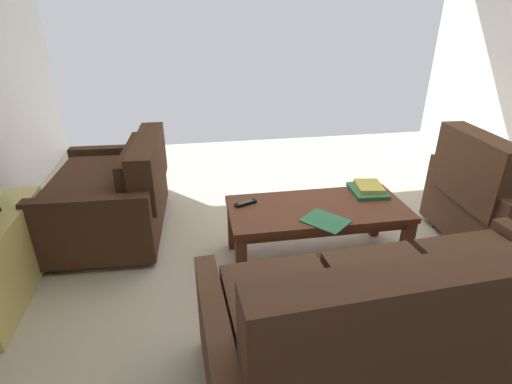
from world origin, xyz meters
TOP-DOWN VIEW (x-y plane):
  - ground_plane at (0.00, 0.00)m, footprint 5.11×5.44m
  - sofa_main at (-0.01, 1.25)m, footprint 1.86×0.90m
  - loveseat_near at (1.52, -0.48)m, footprint 0.88×1.18m
  - coffee_table at (0.06, 0.16)m, footprint 1.24×0.57m
  - armchair_side at (-1.33, 0.21)m, footprint 0.84×0.97m
  - book_stack at (-0.38, -0.01)m, footprint 0.26×0.30m
  - tv_remote at (0.55, 0.04)m, footprint 0.16×0.10m
  - loose_magazine at (0.08, 0.37)m, footprint 0.34×0.35m

SIDE VIEW (x-z plane):
  - ground_plane at x=0.00m, z-range -0.01..0.00m
  - loveseat_near at x=1.52m, z-range -0.05..0.74m
  - coffee_table at x=0.06m, z-range 0.15..0.58m
  - sofa_main at x=-0.01m, z-range -0.07..0.82m
  - armchair_side at x=-1.33m, z-range -0.07..0.82m
  - loose_magazine at x=0.08m, z-range 0.43..0.44m
  - tv_remote at x=0.55m, z-range 0.43..0.45m
  - book_stack at x=-0.38m, z-range 0.42..0.48m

